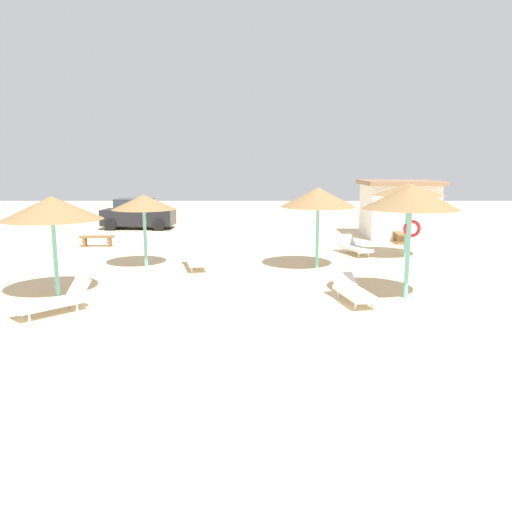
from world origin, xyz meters
The scene contains 14 objects.
ground_plane centered at (0.00, 0.00, 0.00)m, with size 80.00×80.00×0.00m, color beige.
parasol_0 centered at (4.14, 3.08, 2.80)m, with size 2.59×2.59×3.15m.
parasol_1 centered at (5.91, 9.24, 2.65)m, with size 2.82×2.82×2.93m.
parasol_2 centered at (-5.63, 3.34, 2.47)m, with size 2.74×2.74×2.81m.
parasol_3 centered at (-4.00, 7.45, 2.32)m, with size 2.28×2.28×2.60m.
parasol_4 centered at (2.15, 7.18, 2.52)m, with size 2.65×2.65×2.86m.
lounger_0 centered at (2.59, 2.65, 0.31)m, with size 1.02×2.00×0.65m.
lounger_1 centered at (4.01, 9.95, 0.32)m, with size 1.24×1.99×0.73m.
lounger_2 centered at (-5.02, 1.57, 0.33)m, with size 1.73×1.79×0.81m.
lounger_3 centered at (-2.17, 7.19, 0.32)m, with size 1.03×1.96×0.77m.
bench_0 centered at (6.72, 13.07, 0.35)m, with size 0.51×1.52×0.49m.
bench_1 centered at (-7.15, 11.93, 0.35)m, with size 1.51×0.45×0.49m.
parked_car centered at (-6.76, 18.29, 0.82)m, with size 4.08×2.14×1.72m.
beach_cabana centered at (7.21, 15.17, 1.44)m, with size 3.72×3.58×2.84m.
Camera 1 is at (-0.02, -10.65, 3.69)m, focal length 35.74 mm.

